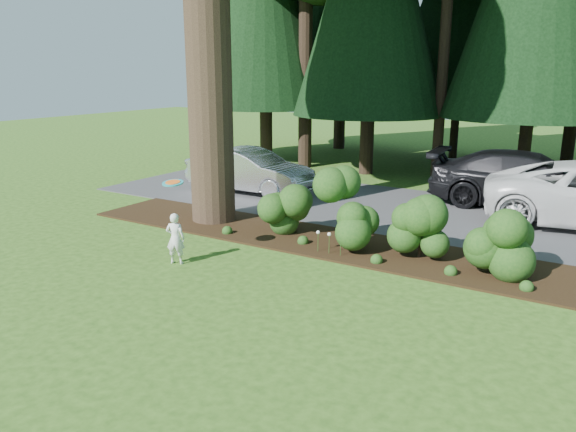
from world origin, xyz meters
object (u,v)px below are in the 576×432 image
(frisbee, at_px, (173,183))
(car_dark_suv, at_px, (527,180))
(child, at_px, (175,239))
(car_silver_wagon, at_px, (250,171))

(frisbee, bearing_deg, car_dark_suv, 58.48)
(car_dark_suv, distance_m, frisbee, 11.29)
(child, bearing_deg, car_silver_wagon, -90.09)
(child, relative_size, frisbee, 2.48)
(car_silver_wagon, xyz_separation_m, child, (2.94, -6.96, -0.21))
(car_dark_suv, height_order, frisbee, frisbee)
(car_silver_wagon, height_order, frisbee, frisbee)
(child, bearing_deg, frisbee, -71.56)
(frisbee, bearing_deg, car_silver_wagon, 112.46)
(child, xyz_separation_m, frisbee, (-0.12, 0.14, 1.24))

